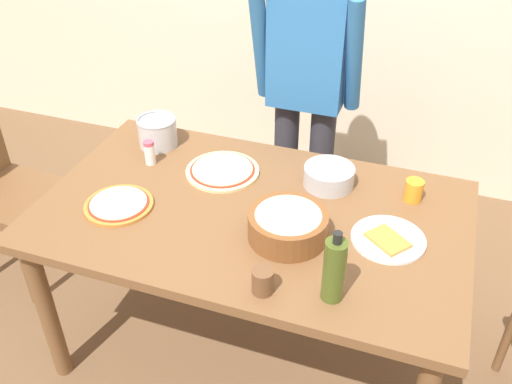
{
  "coord_description": "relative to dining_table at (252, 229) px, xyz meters",
  "views": [
    {
      "loc": [
        0.58,
        -1.59,
        2.05
      ],
      "look_at": [
        0.0,
        0.05,
        0.81
      ],
      "focal_mm": 39.71,
      "sensor_mm": 36.0,
      "label": 1
    }
  ],
  "objects": [
    {
      "name": "olive_oil_bottle",
      "position": [
        0.38,
        -0.34,
        0.2
      ],
      "size": [
        0.07,
        0.07,
        0.26
      ],
      "color": "#47561E",
      "rests_on": "dining_table"
    },
    {
      "name": "ground",
      "position": [
        0.0,
        0.0,
        -0.67
      ],
      "size": [
        8.0,
        8.0,
        0.0
      ],
      "primitive_type": "plane",
      "color": "brown"
    },
    {
      "name": "salt_shaker",
      "position": [
        -0.51,
        0.17,
        0.14
      ],
      "size": [
        0.04,
        0.04,
        0.11
      ],
      "color": "white",
      "rests_on": "dining_table"
    },
    {
      "name": "steel_pot",
      "position": [
        -0.55,
        0.32,
        0.16
      ],
      "size": [
        0.17,
        0.17,
        0.13
      ],
      "color": "#B7B7BC",
      "rests_on": "dining_table"
    },
    {
      "name": "person_cook",
      "position": [
        0.0,
        0.76,
        0.27
      ],
      "size": [
        0.49,
        0.25,
        1.62
      ],
      "color": "#2D2D38",
      "rests_on": "ground"
    },
    {
      "name": "cup_small_brown",
      "position": [
        0.17,
        -0.38,
        0.13
      ],
      "size": [
        0.07,
        0.07,
        0.08
      ],
      "primitive_type": "cylinder",
      "color": "brown",
      "rests_on": "dining_table"
    },
    {
      "name": "pizza_raw_on_board",
      "position": [
        -0.2,
        0.2,
        0.1
      ],
      "size": [
        0.3,
        0.3,
        0.02
      ],
      "color": "beige",
      "rests_on": "dining_table"
    },
    {
      "name": "dining_table",
      "position": [
        0.0,
        0.0,
        0.0
      ],
      "size": [
        1.6,
        0.96,
        0.76
      ],
      "color": "brown",
      "rests_on": "ground"
    },
    {
      "name": "plate_with_slice",
      "position": [
        0.51,
        -0.01,
        0.1
      ],
      "size": [
        0.26,
        0.26,
        0.02
      ],
      "color": "white",
      "rests_on": "dining_table"
    },
    {
      "name": "pizza_cooked_on_tray",
      "position": [
        -0.48,
        -0.14,
        0.1
      ],
      "size": [
        0.26,
        0.26,
        0.02
      ],
      "color": "#C67A33",
      "rests_on": "dining_table"
    },
    {
      "name": "cup_orange",
      "position": [
        0.56,
        0.27,
        0.13
      ],
      "size": [
        0.07,
        0.07,
        0.08
      ],
      "primitive_type": "cylinder",
      "color": "orange",
      "rests_on": "dining_table"
    },
    {
      "name": "popcorn_bowl",
      "position": [
        0.17,
        -0.1,
        0.15
      ],
      "size": [
        0.28,
        0.28,
        0.11
      ],
      "color": "brown",
      "rests_on": "dining_table"
    },
    {
      "name": "mixing_bowl_steel",
      "position": [
        0.23,
        0.26,
        0.13
      ],
      "size": [
        0.2,
        0.2,
        0.08
      ],
      "color": "#B7B7BC",
      "rests_on": "dining_table"
    }
  ]
}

